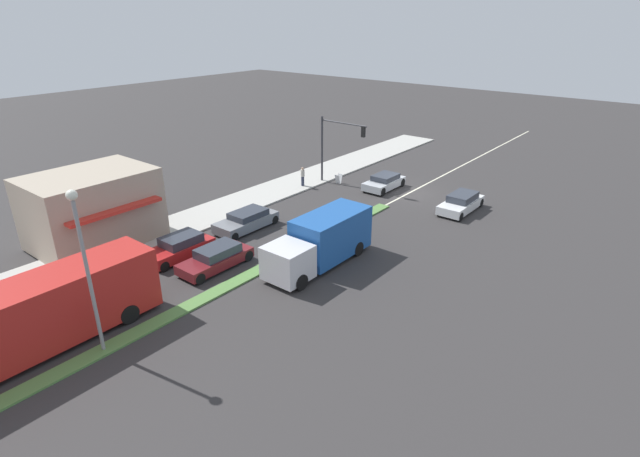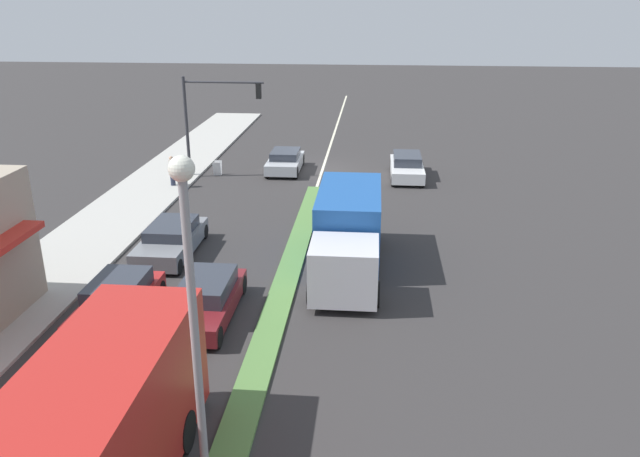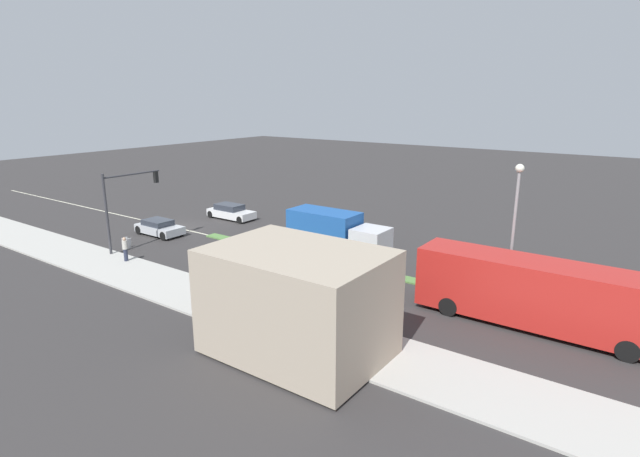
{
  "view_description": "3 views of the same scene",
  "coord_description": "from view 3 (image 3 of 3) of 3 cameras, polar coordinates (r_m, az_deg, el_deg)",
  "views": [
    {
      "loc": [
        -18.67,
        35.08,
        13.64
      ],
      "look_at": [
        -1.49,
        13.74,
        1.79
      ],
      "focal_mm": 28.0,
      "sensor_mm": 36.0,
      "label": 1
    },
    {
      "loc": [
        -3.08,
        36.54,
        9.85
      ],
      "look_at": [
        -1.18,
        14.99,
        1.78
      ],
      "focal_mm": 35.0,
      "sensor_mm": 36.0,
      "label": 2
    },
    {
      "loc": [
        26.05,
        33.33,
        10.73
      ],
      "look_at": [
        0.18,
        14.87,
        2.29
      ],
      "focal_mm": 28.0,
      "sensor_mm": 36.0,
      "label": 3
    }
  ],
  "objects": [
    {
      "name": "lane_marking_center",
      "position": [
        43.65,
        -15.96,
        0.05
      ],
      "size": [
        0.16,
        60.0,
        0.01
      ],
      "primitive_type": "cube",
      "color": "beige",
      "rests_on": "ground"
    },
    {
      "name": "sedan_maroon",
      "position": [
        29.73,
        3.85,
        -5.05
      ],
      "size": [
        1.8,
        4.48,
        1.29
      ],
      "color": "maroon",
      "rests_on": "ground"
    },
    {
      "name": "city_bus",
      "position": [
        25.89,
        23.26,
        -6.71
      ],
      "size": [
        2.56,
        11.0,
        3.26
      ],
      "color": "red",
      "rests_on": "ground"
    },
    {
      "name": "building_corner_store",
      "position": [
        21.15,
        -2.57,
        -8.36
      ],
      "size": [
        5.85,
        7.32,
        4.55
      ],
      "color": "tan",
      "rests_on": "sidewalk_right"
    },
    {
      "name": "median_strip",
      "position": [
        28.86,
        20.42,
        -7.85
      ],
      "size": [
        0.9,
        46.0,
        0.1
      ],
      "primitive_type": "cube",
      "color": "#568442",
      "rests_on": "ground"
    },
    {
      "name": "warning_aframe_sign",
      "position": [
        38.72,
        -21.2,
        -1.61
      ],
      "size": [
        0.45,
        0.53,
        0.84
      ],
      "color": "silver",
      "rests_on": "ground"
    },
    {
      "name": "hatchback_red",
      "position": [
        27.28,
        1.56,
        -6.84
      ],
      "size": [
        1.86,
        4.18,
        1.36
      ],
      "color": "#AD1E1E",
      "rests_on": "ground"
    },
    {
      "name": "pedestrian",
      "position": [
        35.49,
        -21.38,
        -2.15
      ],
      "size": [
        0.34,
        0.34,
        1.63
      ],
      "color": "#282D42",
      "rests_on": "sidewalk_right"
    },
    {
      "name": "traffic_signal_main",
      "position": [
        37.57,
        -21.5,
        3.35
      ],
      "size": [
        4.59,
        0.34,
        5.6
      ],
      "color": "#333338",
      "rests_on": "sidewalk_right"
    },
    {
      "name": "delivery_truck",
      "position": [
        35.22,
        1.69,
        -0.39
      ],
      "size": [
        2.44,
        7.5,
        2.87
      ],
      "color": "silver",
      "rests_on": "ground"
    },
    {
      "name": "van_white",
      "position": [
        45.76,
        -10.15,
        1.88
      ],
      "size": [
        1.85,
        4.53,
        1.32
      ],
      "color": "silver",
      "rests_on": "ground"
    },
    {
      "name": "ground_plane",
      "position": [
        32.08,
        4.76,
        -4.73
      ],
      "size": [
        160.0,
        160.0,
        0.0
      ],
      "primitive_type": "plane",
      "color": "#333030"
    },
    {
      "name": "suv_grey",
      "position": [
        30.52,
        -7.11,
        -4.62
      ],
      "size": [
        1.92,
        4.57,
        1.26
      ],
      "color": "slate",
      "rests_on": "ground"
    },
    {
      "name": "sidewalk_right",
      "position": [
        24.99,
        -5.07,
        -10.47
      ],
      "size": [
        4.0,
        73.0,
        0.12
      ],
      "primitive_type": "cube",
      "color": "#B2AFA8",
      "rests_on": "ground"
    },
    {
      "name": "sedan_silver",
      "position": [
        41.8,
        -17.89,
        0.11
      ],
      "size": [
        1.91,
        4.04,
        1.22
      ],
      "color": "#B7BABF",
      "rests_on": "ground"
    },
    {
      "name": "street_lamp",
      "position": [
        27.46,
        21.38,
        1.3
      ],
      "size": [
        0.44,
        0.44,
        7.37
      ],
      "color": "gray",
      "rests_on": "median_strip"
    }
  ]
}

